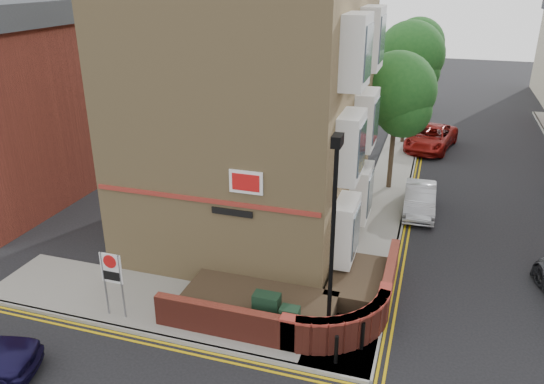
{
  "coord_description": "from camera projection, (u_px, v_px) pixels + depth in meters",
  "views": [
    {
      "loc": [
        3.85,
        -11.29,
        10.16
      ],
      "look_at": [
        -0.99,
        4.0,
        3.44
      ],
      "focal_mm": 35.0,
      "sensor_mm": 36.0,
      "label": 1
    }
  ],
  "objects": [
    {
      "name": "ground",
      "position": [
        263.0,
        361.0,
        14.93
      ],
      "size": [
        120.0,
        120.0,
        0.0
      ],
      "primitive_type": "plane",
      "color": "black",
      "rests_on": "ground"
    },
    {
      "name": "pavement_corner",
      "position": [
        175.0,
        307.0,
        17.2
      ],
      "size": [
        13.0,
        3.0,
        0.12
      ],
      "primitive_type": "cube",
      "color": "gray",
      "rests_on": "ground"
    },
    {
      "name": "pavement_main",
      "position": [
        392.0,
        174.0,
        28.42
      ],
      "size": [
        2.0,
        32.0,
        0.12
      ],
      "primitive_type": "cube",
      "color": "gray",
      "rests_on": "ground"
    },
    {
      "name": "kerb_side",
      "position": [
        152.0,
        335.0,
        15.88
      ],
      "size": [
        13.0,
        0.15,
        0.12
      ],
      "primitive_type": "cube",
      "color": "gray",
      "rests_on": "ground"
    },
    {
      "name": "kerb_main_near",
      "position": [
        411.0,
        176.0,
        28.14
      ],
      "size": [
        0.15,
        32.0,
        0.12
      ],
      "primitive_type": "cube",
      "color": "gray",
      "rests_on": "ground"
    },
    {
      "name": "yellow_lines_side",
      "position": [
        148.0,
        342.0,
        15.68
      ],
      "size": [
        13.0,
        0.28,
        0.01
      ],
      "primitive_type": "cube",
      "color": "gold",
      "rests_on": "ground"
    },
    {
      "name": "yellow_lines_main",
      "position": [
        416.0,
        178.0,
        28.09
      ],
      "size": [
        0.28,
        32.0,
        0.01
      ],
      "primitive_type": "cube",
      "color": "gold",
      "rests_on": "ground"
    },
    {
      "name": "corner_building",
      "position": [
        257.0,
        81.0,
        20.35
      ],
      "size": [
        8.95,
        10.4,
        13.6
      ],
      "color": "#A58757",
      "rests_on": "ground"
    },
    {
      "name": "garden_wall",
      "position": [
        287.0,
        311.0,
        17.13
      ],
      "size": [
        6.8,
        6.0,
        1.2
      ],
      "primitive_type": null,
      "color": "maroon",
      "rests_on": "ground"
    },
    {
      "name": "lamppost",
      "position": [
        332.0,
        245.0,
        14.25
      ],
      "size": [
        0.25,
        0.5,
        6.3
      ],
      "color": "black",
      "rests_on": "pavement_corner"
    },
    {
      "name": "utility_cabinet_large",
      "position": [
        267.0,
        311.0,
        15.88
      ],
      "size": [
        0.8,
        0.45,
        1.2
      ],
      "primitive_type": "cube",
      "color": "black",
      "rests_on": "pavement_corner"
    },
    {
      "name": "utility_cabinet_small",
      "position": [
        290.0,
        324.0,
        15.41
      ],
      "size": [
        0.55,
        0.4,
        1.1
      ],
      "primitive_type": "cube",
      "color": "black",
      "rests_on": "pavement_corner"
    },
    {
      "name": "bollard_near",
      "position": [
        336.0,
        350.0,
        14.5
      ],
      "size": [
        0.11,
        0.11,
        0.9
      ],
      "primitive_type": "cylinder",
      "color": "black",
      "rests_on": "pavement_corner"
    },
    {
      "name": "bollard_far",
      "position": [
        363.0,
        336.0,
        15.04
      ],
      "size": [
        0.11,
        0.11,
        0.9
      ],
      "primitive_type": "cylinder",
      "color": "black",
      "rests_on": "pavement_corner"
    },
    {
      "name": "zone_sign",
      "position": [
        112.0,
        273.0,
        16.12
      ],
      "size": [
        0.72,
        0.07,
        2.2
      ],
      "color": "slate",
      "rests_on": "pavement_corner"
    },
    {
      "name": "side_building",
      "position": [
        8.0,
        102.0,
        24.38
      ],
      "size": [
        6.4,
        10.4,
        9.0
      ],
      "color": "maroon",
      "rests_on": "ground"
    },
    {
      "name": "tree_near",
      "position": [
        397.0,
        96.0,
        24.91
      ],
      "size": [
        3.64,
        3.65,
        6.7
      ],
      "color": "#382B1E",
      "rests_on": "pavement_main"
    },
    {
      "name": "tree_mid",
      "position": [
        410.0,
        60.0,
        31.75
      ],
      "size": [
        4.03,
        4.03,
        7.42
      ],
      "color": "#382B1E",
      "rests_on": "pavement_main"
    },
    {
      "name": "tree_far",
      "position": [
        418.0,
        48.0,
        38.89
      ],
      "size": [
        3.81,
        3.81,
        7.0
      ],
      "color": "#382B1E",
      "rests_on": "pavement_main"
    },
    {
      "name": "traffic_light_assembly",
      "position": [
        416.0,
        91.0,
        35.17
      ],
      "size": [
        0.2,
        0.16,
        4.2
      ],
      "color": "black",
      "rests_on": "pavement_main"
    },
    {
      "name": "silver_car_near",
      "position": [
        420.0,
        199.0,
        23.89
      ],
      "size": [
        1.48,
        3.89,
        1.27
      ],
      "primitive_type": "imported",
      "rotation": [
        0.0,
        0.0,
        0.04
      ],
      "color": "#9EA1A5",
      "rests_on": "ground"
    },
    {
      "name": "red_car_main",
      "position": [
        431.0,
        138.0,
        32.43
      ],
      "size": [
        3.38,
        5.5,
        1.42
      ],
      "primitive_type": "imported",
      "rotation": [
        0.0,
        0.0,
        -0.21
      ],
      "color": "maroon",
      "rests_on": "ground"
    }
  ]
}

